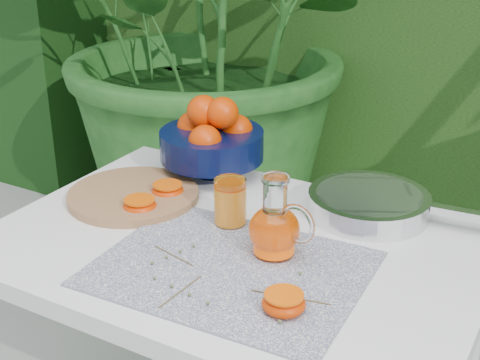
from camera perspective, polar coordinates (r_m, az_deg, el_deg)
The scene contains 10 objects.
potted_plant_left at distance 2.69m, azimuth -1.23°, elevation 13.51°, with size 1.89×1.89×1.89m, color #1C541D.
white_table at distance 1.42m, azimuth -0.40°, elevation -8.11°, with size 1.00×0.70×0.75m.
placemat at distance 1.28m, azimuth -0.79°, elevation -7.54°, with size 0.50×0.39×0.00m, color #0C1845.
cutting_board at distance 1.58m, azimuth -9.09°, elevation -1.29°, with size 0.30×0.30×0.02m, color #AA734C.
fruit_bowl at distance 1.67m, azimuth -2.39°, elevation 3.59°, with size 0.33×0.33×0.21m.
juice_pitcher at distance 1.30m, azimuth 3.02°, elevation -4.10°, with size 0.15×0.12×0.17m.
juice_tumbler at distance 1.42m, azimuth -0.83°, elevation -1.95°, with size 0.09×0.09×0.10m.
saute_pan at distance 1.51m, azimuth 11.08°, elevation -1.94°, with size 0.48×0.29×0.05m.
orange_halves at distance 1.40m, azimuth -4.35°, elevation -4.00°, with size 0.54×0.37×0.04m.
thyme_sprigs at distance 1.24m, azimuth -2.07°, elevation -8.58°, with size 0.39×0.22×0.01m.
Camera 1 is at (0.66, -1.02, 1.42)m, focal length 50.00 mm.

